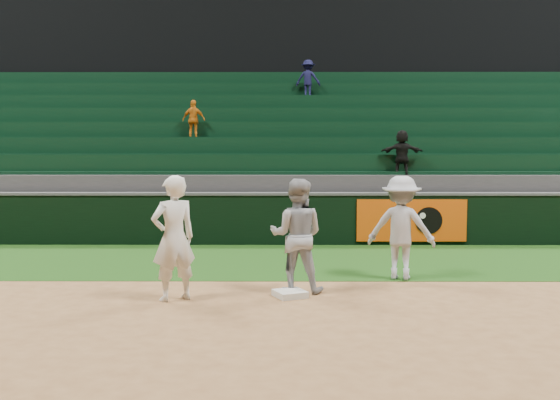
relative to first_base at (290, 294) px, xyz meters
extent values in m
plane|color=brown|center=(-0.06, 0.22, -0.05)|extent=(70.00, 70.00, 0.00)
cube|color=#14380E|center=(-0.06, 3.22, -0.05)|extent=(36.00, 4.20, 0.01)
cube|color=black|center=(-0.06, 17.67, 5.95)|extent=(40.00, 12.00, 12.00)
cube|color=silver|center=(0.00, 0.00, 0.00)|extent=(0.58, 0.58, 0.10)
imported|color=white|center=(-1.75, -0.22, 0.89)|extent=(0.82, 0.75, 1.89)
imported|color=#93969D|center=(0.11, 0.36, 0.86)|extent=(0.97, 0.81, 1.81)
imported|color=#A8ACB6|center=(1.95, 1.32, 0.86)|extent=(1.30, 0.95, 1.81)
cube|color=black|center=(-0.06, 5.42, 0.55)|extent=(36.00, 0.35, 1.20)
cube|color=#D84C0A|center=(2.94, 5.23, 0.55)|extent=(2.60, 0.05, 1.00)
cylinder|color=black|center=(3.34, 5.20, 0.55)|extent=(0.64, 0.02, 0.64)
cylinder|color=white|center=(3.19, 5.18, 0.67)|extent=(0.14, 0.02, 0.14)
cube|color=#424244|center=(-0.06, 5.42, 1.17)|extent=(36.00, 0.40, 0.06)
cube|color=#323234|center=(-0.06, 6.14, 0.78)|extent=(36.00, 0.85, 1.65)
cube|color=black|center=(-0.06, 6.40, 1.85)|extent=(36.00, 0.14, 0.50)
cube|color=black|center=(-0.06, 6.23, 1.64)|extent=(36.00, 0.45, 0.08)
cube|color=#323234|center=(-0.06, 6.99, 1.00)|extent=(36.00, 0.85, 2.10)
cube|color=black|center=(-0.06, 7.25, 2.30)|extent=(36.00, 0.14, 0.50)
cube|color=black|center=(-0.06, 7.08, 2.09)|extent=(36.00, 0.45, 0.08)
cube|color=#323234|center=(-0.06, 7.84, 1.23)|extent=(36.00, 0.85, 2.55)
cube|color=black|center=(-0.06, 8.10, 2.75)|extent=(36.00, 0.14, 0.50)
cube|color=black|center=(-0.06, 7.93, 2.54)|extent=(36.00, 0.45, 0.08)
cube|color=#323234|center=(-0.06, 8.69, 1.45)|extent=(36.00, 0.85, 3.00)
cube|color=black|center=(-0.06, 8.95, 3.20)|extent=(36.00, 0.14, 0.50)
cube|color=black|center=(-0.06, 8.78, 2.99)|extent=(36.00, 0.45, 0.08)
cube|color=#323234|center=(-0.06, 9.54, 1.68)|extent=(36.00, 0.85, 3.45)
cube|color=black|center=(-0.06, 9.80, 3.65)|extent=(36.00, 0.14, 0.50)
cube|color=black|center=(-0.06, 9.63, 3.44)|extent=(36.00, 0.45, 0.08)
cube|color=#323234|center=(-0.06, 10.39, 1.90)|extent=(36.00, 0.85, 3.90)
cube|color=black|center=(-0.06, 10.65, 4.10)|extent=(36.00, 0.14, 0.50)
cube|color=black|center=(-0.06, 10.48, 3.89)|extent=(36.00, 0.45, 0.08)
cube|color=#323234|center=(-0.06, 11.24, 2.13)|extent=(36.00, 0.85, 4.35)
cube|color=black|center=(-0.06, 11.50, 4.55)|extent=(36.00, 0.14, 0.50)
cube|color=black|center=(-0.06, 11.33, 4.34)|extent=(36.00, 0.45, 0.08)
imported|color=#C56712|center=(-2.57, 7.80, 3.05)|extent=(0.68, 0.37, 1.09)
imported|color=black|center=(2.85, 6.10, 2.16)|extent=(1.07, 0.49, 1.11)
imported|color=#0F1033|center=(0.67, 10.35, 4.45)|extent=(0.84, 0.58, 1.19)
camera|label=1|loc=(-0.10, -9.46, 2.20)|focal=40.00mm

